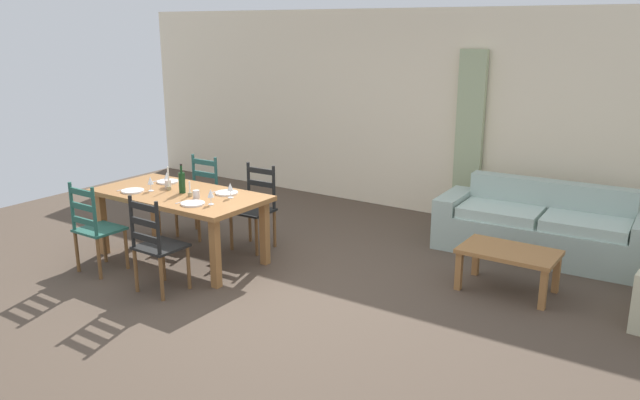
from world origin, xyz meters
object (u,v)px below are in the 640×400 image
Objects in this scene: wine_glass_near_right at (211,194)px; couch at (543,230)px; wine_glass_far_right at (230,187)px; dining_chair_far_left at (199,197)px; wine_glass_near_left at (150,181)px; dining_chair_far_right at (255,207)px; dining_chair_near_left at (95,228)px; dining_chair_near_right at (156,245)px; coffee_table at (509,256)px; wine_glass_far_left at (167,176)px; coffee_cup_secondary at (168,184)px; coffee_cup_primary at (196,194)px; wine_bottle at (182,182)px; dining_table at (180,200)px.

wine_glass_near_right is 0.07× the size of couch.
dining_chair_far_left is at bearing 150.88° from wine_glass_far_right.
wine_glass_near_left and wine_glass_far_right have the same top height.
dining_chair_near_left is at bearing -119.98° from dining_chair_far_right.
coffee_table is (2.76, 1.89, -0.12)m from dining_chair_near_right.
dining_chair_far_left reaches higher than wine_glass_far_left.
coffee_cup_secondary is 0.10× the size of coffee_table.
wine_glass_far_left is at bearing 93.18° from wine_glass_near_left.
dining_chair_far_right reaches higher than coffee_cup_primary.
wine_bottle is at bearing -56.53° from dining_chair_far_left.
dining_table is 1.98× the size of dining_chair_far_right.
wine_bottle is 1.96× the size of wine_glass_far_left.
coffee_table is (3.67, 0.39, -0.12)m from dining_chair_far_left.
dining_table is at bearing 121.36° from dining_chair_near_right.
wine_bottle is (0.47, -0.71, 0.39)m from dining_chair_far_left.
wine_bottle reaches higher than dining_chair_near_left.
couch is at bearing 39.60° from coffee_cup_primary.
couch is (2.64, 2.19, -0.57)m from wine_glass_far_right.
dining_chair_near_right is 10.67× the size of coffee_cup_primary.
wine_glass_far_left is at bearing 163.18° from wine_glass_near_right.
coffee_table is at bearing 25.82° from wine_glass_near_right.
dining_chair_far_left is 1.00× the size of dining_chair_far_right.
dining_table is at bearing -160.90° from coffee_table.
wine_glass_near_right reaches higher than dining_table.
dining_chair_near_left is 1.07× the size of coffee_table.
dining_chair_near_left and dining_chair_far_right have the same top height.
dining_chair_near_left and dining_chair_near_right have the same top height.
wine_glass_near_right is at bearing -14.89° from coffee_cup_secondary.
coffee_cup_secondary is 3.67m from coffee_table.
dining_chair_far_right is 3.23m from couch.
wine_glass_far_left is at bearing 158.34° from dining_table.
wine_glass_near_left is at bearing -158.40° from wine_bottle.
coffee_cup_secondary is (-0.58, 0.15, 0.00)m from coffee_cup_primary.
dining_chair_near_left is at bearing -149.73° from wine_glass_near_right.
dining_chair_far_right is at bearing 61.64° from wine_bottle.
wine_glass_far_right is (0.59, 0.15, 0.20)m from dining_table.
dining_chair_far_right is 10.67× the size of coffee_cup_secondary.
wine_glass_far_right is (0.56, 0.14, -0.01)m from wine_bottle.
dining_table is 0.39m from wine_glass_near_left.
dining_chair_far_left is 0.41× the size of couch.
dining_chair_near_right reaches higher than wine_glass_near_right.
dining_chair_far_right is 5.96× the size of wine_glass_near_right.
dining_chair_near_right and dining_chair_far_left have the same top height.
wine_glass_near_left and wine_glass_near_right have the same top height.
wine_glass_near_left is (-0.34, -0.13, -0.01)m from wine_bottle.
dining_chair_far_right reaches higher than wine_glass_far_left.
wine_glass_far_right reaches higher than dining_table.
dining_chair_far_right is at bearing 82.96° from coffee_cup_primary.
wine_glass_far_right is (0.12, 0.92, 0.38)m from dining_chair_near_right.
coffee_cup_primary is at bearing 41.99° from dining_chair_near_left.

